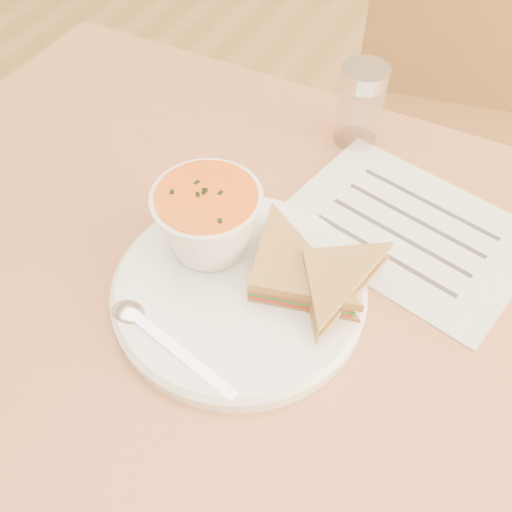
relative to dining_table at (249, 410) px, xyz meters
The scene contains 10 objects.
floor 0.38m from the dining_table, ahead, with size 5.00×6.00×0.01m, color olive.
dining_table is the anchor object (origin of this frame).
chair_far 0.64m from the dining_table, 78.17° to the left, with size 0.44×0.44×0.98m, color brown, non-canonical shape.
plate 0.38m from the dining_table, 73.59° to the right, with size 0.27×0.27×0.02m, color white, non-canonical shape.
soup_bowl 0.43m from the dining_table, behind, with size 0.12×0.12×0.08m, color white, non-canonical shape.
sandwich_half_a 0.41m from the dining_table, 60.14° to the right, with size 0.12×0.12×0.04m, color #A7773B, non-canonical shape.
sandwich_half_b 0.42m from the dining_table, 10.42° to the left, with size 0.10×0.10×0.03m, color #A7773B, non-canonical shape.
spoon 0.42m from the dining_table, 97.65° to the right, with size 0.19×0.04×0.01m, color silver, non-canonical shape.
paper_menu 0.43m from the dining_table, 44.66° to the left, with size 0.27×0.20×0.00m, color white, non-canonical shape.
condiment_shaker 0.51m from the dining_table, 84.38° to the left, with size 0.06×0.06×0.11m, color silver, non-canonical shape.
Camera 1 is at (0.19, -0.34, 1.25)m, focal length 40.00 mm.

